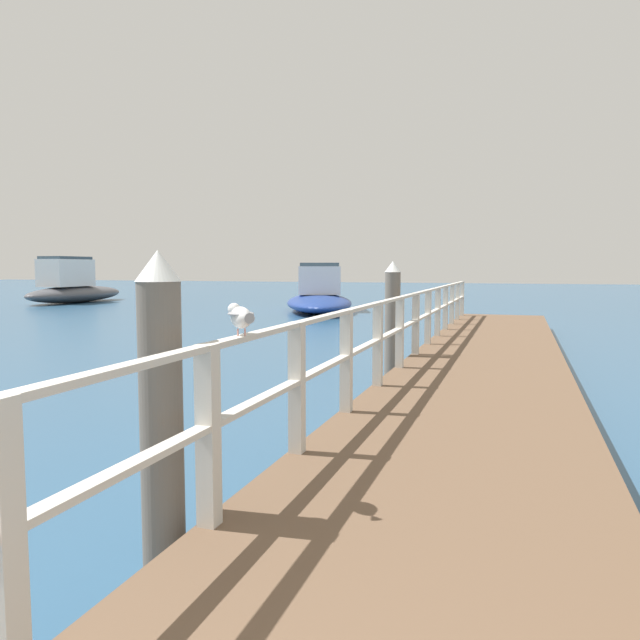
{
  "coord_description": "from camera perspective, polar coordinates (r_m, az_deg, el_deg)",
  "views": [
    {
      "loc": [
        0.55,
        0.68,
        2.05
      ],
      "look_at": [
        -3.08,
        11.66,
        1.04
      ],
      "focal_mm": 34.0,
      "sensor_mm": 36.0,
      "label": 1
    }
  ],
  "objects": [
    {
      "name": "boat_2",
      "position": [
        28.26,
        -0.09,
        2.36
      ],
      "size": [
        5.59,
        8.87,
        2.25
      ],
      "rotation": [
        0.0,
        0.0,
        0.34
      ],
      "color": "navy",
      "rests_on": "ground_plane"
    },
    {
      "name": "pier_deck",
      "position": [
        10.51,
        15.04,
        -5.21
      ],
      "size": [
        2.67,
        22.01,
        0.44
      ],
      "primitive_type": "cube",
      "color": "brown",
      "rests_on": "ground_plane"
    },
    {
      "name": "dock_piling_near",
      "position": [
        4.1,
        -14.7,
        -8.74
      ],
      "size": [
        0.29,
        0.29,
        2.16
      ],
      "color": "#6B6056",
      "rests_on": "ground_plane"
    },
    {
      "name": "dock_piling_far",
      "position": [
        11.1,
        6.83,
        -0.01
      ],
      "size": [
        0.29,
        0.29,
        2.16
      ],
      "color": "#6B6056",
      "rests_on": "ground_plane"
    },
    {
      "name": "boat_5",
      "position": [
        37.8,
        -22.23,
        2.86
      ],
      "size": [
        2.8,
        7.78,
        2.65
      ],
      "rotation": [
        0.0,
        0.0,
        3.18
      ],
      "color": "#4C4C51",
      "rests_on": "ground_plane"
    },
    {
      "name": "seagull_foreground",
      "position": [
        4.18,
        -7.49,
        0.37
      ],
      "size": [
        0.35,
        0.39,
        0.21
      ],
      "rotation": [
        0.0,
        0.0,
        0.72
      ],
      "color": "white",
      "rests_on": "pier_railing"
    },
    {
      "name": "pier_railing",
      "position": [
        10.53,
        8.31,
        -0.02
      ],
      "size": [
        0.12,
        20.53,
        1.14
      ],
      "color": "beige",
      "rests_on": "pier_deck"
    }
  ]
}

